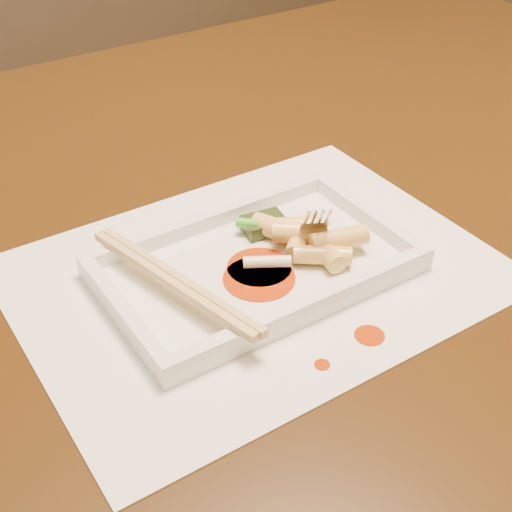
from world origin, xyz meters
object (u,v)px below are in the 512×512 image
placemat (256,273)px  fork (313,159)px  plate_base (256,269)px  table (260,264)px  chopstick_a (170,282)px

placemat → fork: size_ratio=2.86×
plate_base → fork: (0.07, 0.02, 0.08)m
table → fork: bearing=-98.2°
chopstick_a → fork: 0.16m
plate_base → chopstick_a: chopstick_a is taller
placemat → chopstick_a: size_ratio=2.11×
placemat → fork: fork is taller
table → plate_base: plate_base is taller
placemat → fork: bearing=14.4°
placemat → table: bearing=55.2°
placemat → chopstick_a: 0.09m
plate_base → placemat: bearing=0.0°
placemat → plate_base: bearing=0.0°
fork → placemat: bearing=-165.6°
fork → plate_base: bearing=-165.6°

